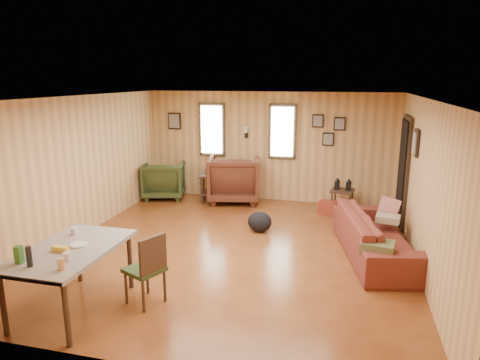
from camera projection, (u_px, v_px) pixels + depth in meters
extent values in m
cube|color=brown|center=(234.00, 249.00, 6.89)|extent=(5.50, 6.00, 0.02)
cube|color=#997C5B|center=(233.00, 97.00, 6.33)|extent=(5.50, 6.00, 0.02)
cube|color=tan|center=(269.00, 147.00, 9.45)|extent=(5.50, 0.02, 2.40)
cube|color=tan|center=(146.00, 251.00, 3.77)|extent=(5.50, 0.02, 2.40)
cube|color=tan|center=(77.00, 168.00, 7.27)|extent=(0.02, 6.00, 2.40)
cube|color=tan|center=(425.00, 187.00, 5.95)|extent=(0.02, 6.00, 2.40)
cube|color=black|center=(212.00, 130.00, 9.64)|extent=(0.60, 0.05, 1.20)
cube|color=#E0F2D1|center=(211.00, 130.00, 9.60)|extent=(0.48, 0.04, 1.06)
cube|color=black|center=(282.00, 132.00, 9.26)|extent=(0.60, 0.05, 1.20)
cube|color=#E0F2D1|center=(282.00, 132.00, 9.22)|extent=(0.48, 0.04, 1.06)
cube|color=black|center=(246.00, 135.00, 9.45)|extent=(0.07, 0.05, 0.12)
cylinder|color=silver|center=(246.00, 130.00, 9.37)|extent=(0.07, 0.07, 0.14)
cube|color=black|center=(404.00, 172.00, 7.85)|extent=(0.06, 1.00, 2.05)
cube|color=black|center=(402.00, 172.00, 7.86)|extent=(0.04, 0.82, 1.90)
cube|color=black|center=(318.00, 121.00, 9.02)|extent=(0.24, 0.04, 0.28)
cube|color=#9E998C|center=(318.00, 121.00, 8.99)|extent=(0.19, 0.02, 0.22)
cube|color=black|center=(340.00, 124.00, 8.93)|extent=(0.24, 0.04, 0.28)
cube|color=#9E998C|center=(340.00, 124.00, 8.90)|extent=(0.19, 0.02, 0.22)
cube|color=black|center=(328.00, 139.00, 9.06)|extent=(0.24, 0.04, 0.28)
cube|color=#9E998C|center=(328.00, 139.00, 9.03)|extent=(0.19, 0.02, 0.22)
cube|color=black|center=(175.00, 121.00, 9.81)|extent=(0.30, 0.04, 0.38)
cube|color=#9E998C|center=(174.00, 121.00, 9.78)|extent=(0.24, 0.02, 0.31)
cube|color=black|center=(416.00, 143.00, 6.65)|extent=(0.04, 0.34, 0.42)
cube|color=#9E998C|center=(414.00, 143.00, 6.66)|extent=(0.02, 0.27, 0.34)
imported|color=maroon|center=(377.00, 228.00, 6.51)|extent=(1.15, 2.41, 0.91)
imported|color=#502618|center=(234.00, 176.00, 9.44)|extent=(1.29, 1.23, 1.13)
imported|color=#2E3A1A|center=(164.00, 178.00, 9.74)|extent=(1.07, 1.03, 0.91)
cube|color=#422C1D|center=(214.00, 175.00, 9.42)|extent=(0.70, 0.66, 0.04)
cube|color=#422C1D|center=(214.00, 193.00, 9.52)|extent=(0.64, 0.60, 0.03)
cylinder|color=#422C1D|center=(201.00, 191.00, 9.29)|extent=(0.05, 0.05, 0.59)
cylinder|color=#422C1D|center=(224.00, 191.00, 9.27)|extent=(0.05, 0.05, 0.59)
cylinder|color=#422C1D|center=(204.00, 186.00, 9.72)|extent=(0.05, 0.05, 0.59)
cylinder|color=#422C1D|center=(226.00, 186.00, 9.70)|extent=(0.05, 0.05, 0.59)
cube|color=brown|center=(208.00, 171.00, 9.41)|extent=(0.11, 0.04, 0.14)
cube|color=brown|center=(218.00, 171.00, 9.40)|extent=(0.10, 0.04, 0.13)
cube|color=#422C1D|center=(343.00, 191.00, 8.72)|extent=(0.51, 0.51, 0.04)
cylinder|color=#422C1D|center=(331.00, 202.00, 8.68)|extent=(0.04, 0.04, 0.44)
cylinder|color=#422C1D|center=(349.00, 204.00, 8.54)|extent=(0.04, 0.04, 0.44)
cylinder|color=#422C1D|center=(335.00, 198.00, 9.00)|extent=(0.04, 0.04, 0.44)
cylinder|color=#422C1D|center=(352.00, 200.00, 8.86)|extent=(0.04, 0.04, 0.44)
cube|color=black|center=(337.00, 185.00, 8.74)|extent=(0.11, 0.11, 0.16)
cone|color=black|center=(337.00, 180.00, 8.71)|extent=(0.15, 0.15, 0.09)
cube|color=black|center=(349.00, 187.00, 8.65)|extent=(0.11, 0.11, 0.16)
cone|color=black|center=(349.00, 181.00, 8.62)|extent=(0.15, 0.15, 0.09)
cube|color=maroon|center=(329.00, 207.00, 8.65)|extent=(0.44, 0.38, 0.26)
ellipsoid|color=black|center=(260.00, 222.00, 7.61)|extent=(0.44, 0.33, 0.37)
cube|color=#50532E|center=(378.00, 247.00, 5.71)|extent=(0.48, 0.41, 0.14)
cube|color=red|center=(389.00, 208.00, 7.11)|extent=(0.39, 0.16, 0.38)
cube|color=gray|center=(388.00, 219.00, 6.89)|extent=(0.41, 0.34, 0.11)
cube|color=gray|center=(70.00, 250.00, 4.93)|extent=(0.91, 1.51, 0.05)
cylinder|color=#422C1D|center=(3.00, 305.00, 4.49)|extent=(0.06, 0.06, 0.73)
cylinder|color=#422C1D|center=(67.00, 314.00, 4.31)|extent=(0.06, 0.06, 0.73)
cylinder|color=#422C1D|center=(78.00, 256.00, 5.73)|extent=(0.06, 0.06, 0.73)
cylinder|color=#422C1D|center=(130.00, 262.00, 5.54)|extent=(0.06, 0.06, 0.73)
cylinder|color=#B8B0AE|center=(67.00, 257.00, 4.58)|extent=(0.08, 0.08, 0.09)
cylinder|color=#B8B0AE|center=(74.00, 231.00, 5.35)|extent=(0.08, 0.08, 0.09)
cube|color=#28541E|center=(19.00, 255.00, 4.51)|extent=(0.07, 0.07, 0.19)
cylinder|color=black|center=(29.00, 256.00, 4.43)|extent=(0.06, 0.06, 0.22)
cylinder|color=#B28246|center=(61.00, 264.00, 4.37)|extent=(0.07, 0.07, 0.12)
cylinder|color=#B8B0AE|center=(79.00, 245.00, 5.00)|extent=(0.20, 0.20, 0.02)
cube|color=gold|center=(60.00, 249.00, 4.83)|extent=(0.18, 0.08, 0.06)
cube|color=#2E3A1A|center=(144.00, 270.00, 5.15)|extent=(0.54, 0.54, 0.05)
cube|color=#422C1D|center=(153.00, 255.00, 4.99)|extent=(0.20, 0.37, 0.44)
cylinder|color=#422C1D|center=(126.00, 287.00, 5.18)|extent=(0.05, 0.05, 0.42)
cylinder|color=#422C1D|center=(143.00, 296.00, 4.98)|extent=(0.05, 0.05, 0.42)
cylinder|color=#422C1D|center=(147.00, 278.00, 5.43)|extent=(0.05, 0.05, 0.42)
cylinder|color=#422C1D|center=(165.00, 285.00, 5.23)|extent=(0.05, 0.05, 0.42)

